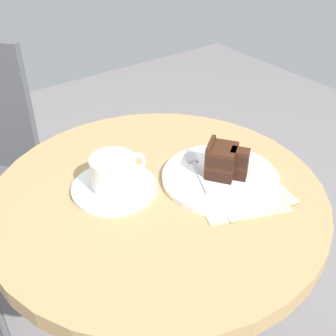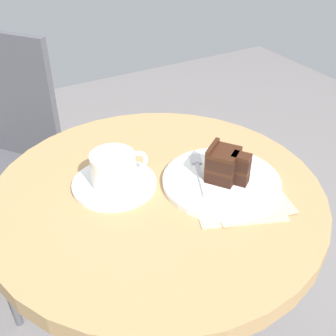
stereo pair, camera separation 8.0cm
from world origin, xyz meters
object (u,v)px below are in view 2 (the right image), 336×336
teaspoon (94,189)px  saucer (114,184)px  cake_slice (225,165)px  fork (198,169)px  coffee_cup (114,168)px  cake_plate (221,181)px  napkin (240,196)px

teaspoon → saucer: bearing=-122.9°
saucer → cake_slice: (0.19, -0.10, 0.04)m
cake_slice → fork: 0.06m
coffee_cup → cake_plate: (0.18, -0.10, -0.04)m
teaspoon → cake_slice: 0.25m
teaspoon → coffee_cup: bearing=-126.3°
teaspoon → cake_slice: size_ratio=0.99×
saucer → teaspoon: (-0.04, -0.00, 0.01)m
napkin → saucer: bearing=142.0°
saucer → cake_slice: cake_slice is taller
teaspoon → napkin: teaspoon is taller
cake_plate → napkin: size_ratio=1.10×
cake_plate → teaspoon: bearing=157.7°
cake_slice → napkin: size_ratio=0.43×
cake_plate → napkin: cake_plate is taller
fork → cake_slice: bearing=-125.3°
cake_slice → fork: bearing=120.3°
saucer → napkin: (0.19, -0.15, -0.00)m
teaspoon → cake_plate: (0.23, -0.09, -0.01)m
teaspoon → cake_plate: bearing=-151.1°
fork → napkin: fork is taller
saucer → cake_plate: bearing=-28.1°
coffee_cup → cake_slice: bearing=-27.1°
saucer → coffee_cup: bearing=-61.6°
teaspoon → fork: fork is taller
saucer → cake_slice: bearing=-27.6°
cake_plate → fork: bearing=115.6°
cake_slice → napkin: cake_slice is taller
cake_slice → napkin: bearing=-89.3°
saucer → cake_plate: 0.21m
teaspoon → fork: size_ratio=0.65×
saucer → napkin: saucer is taller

